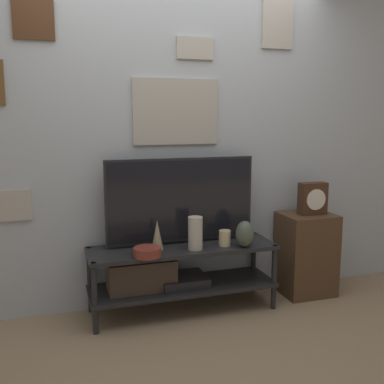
{
  "coord_description": "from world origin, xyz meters",
  "views": [
    {
      "loc": [
        -0.93,
        -2.91,
        1.5
      ],
      "look_at": [
        0.07,
        0.26,
        0.93
      ],
      "focal_mm": 42.0,
      "sensor_mm": 36.0,
      "label": 1
    }
  ],
  "objects_px": {
    "vase_slim_bronze": "(157,235)",
    "mantel_clock": "(313,199)",
    "vase_tall_ceramic": "(195,233)",
    "vase_urn_stoneware": "(245,234)",
    "television": "(181,200)",
    "vase_wide_bowl": "(147,252)",
    "candle_jar": "(225,238)"
  },
  "relations": [
    {
      "from": "vase_tall_ceramic",
      "to": "mantel_clock",
      "type": "bearing_deg",
      "value": 5.71
    },
    {
      "from": "television",
      "to": "mantel_clock",
      "type": "height_order",
      "value": "television"
    },
    {
      "from": "television",
      "to": "vase_urn_stoneware",
      "type": "relative_size",
      "value": 5.79
    },
    {
      "from": "vase_wide_bowl",
      "to": "vase_slim_bronze",
      "type": "bearing_deg",
      "value": 53.01
    },
    {
      "from": "candle_jar",
      "to": "mantel_clock",
      "type": "xyz_separation_m",
      "value": [
        0.81,
        0.09,
        0.25
      ]
    },
    {
      "from": "vase_tall_ceramic",
      "to": "candle_jar",
      "type": "relative_size",
      "value": 2.06
    },
    {
      "from": "vase_slim_bronze",
      "to": "mantel_clock",
      "type": "height_order",
      "value": "mantel_clock"
    },
    {
      "from": "vase_urn_stoneware",
      "to": "candle_jar",
      "type": "xyz_separation_m",
      "value": [
        -0.13,
        0.08,
        -0.04
      ]
    },
    {
      "from": "vase_wide_bowl",
      "to": "candle_jar",
      "type": "height_order",
      "value": "candle_jar"
    },
    {
      "from": "vase_tall_ceramic",
      "to": "mantel_clock",
      "type": "xyz_separation_m",
      "value": [
        1.06,
        0.11,
        0.18
      ]
    },
    {
      "from": "vase_urn_stoneware",
      "to": "mantel_clock",
      "type": "xyz_separation_m",
      "value": [
        0.68,
        0.16,
        0.21
      ]
    },
    {
      "from": "vase_slim_bronze",
      "to": "television",
      "type": "bearing_deg",
      "value": 28.03
    },
    {
      "from": "television",
      "to": "mantel_clock",
      "type": "xyz_separation_m",
      "value": [
        1.11,
        -0.08,
        -0.04
      ]
    },
    {
      "from": "vase_tall_ceramic",
      "to": "vase_slim_bronze",
      "type": "height_order",
      "value": "vase_tall_ceramic"
    },
    {
      "from": "vase_wide_bowl",
      "to": "candle_jar",
      "type": "bearing_deg",
      "value": 7.89
    },
    {
      "from": "vase_tall_ceramic",
      "to": "candle_jar",
      "type": "distance_m",
      "value": 0.25
    },
    {
      "from": "vase_slim_bronze",
      "to": "candle_jar",
      "type": "relative_size",
      "value": 1.87
    },
    {
      "from": "vase_slim_bronze",
      "to": "vase_urn_stoneware",
      "type": "bearing_deg",
      "value": -11.37
    },
    {
      "from": "vase_slim_bronze",
      "to": "mantel_clock",
      "type": "relative_size",
      "value": 0.84
    },
    {
      "from": "candle_jar",
      "to": "vase_tall_ceramic",
      "type": "bearing_deg",
      "value": -175.35
    },
    {
      "from": "television",
      "to": "mantel_clock",
      "type": "relative_size",
      "value": 4.38
    },
    {
      "from": "television",
      "to": "vase_urn_stoneware",
      "type": "height_order",
      "value": "television"
    },
    {
      "from": "vase_tall_ceramic",
      "to": "vase_urn_stoneware",
      "type": "xyz_separation_m",
      "value": [
        0.38,
        -0.06,
        -0.02
      ]
    },
    {
      "from": "television",
      "to": "vase_urn_stoneware",
      "type": "bearing_deg",
      "value": -29.72
    },
    {
      "from": "vase_wide_bowl",
      "to": "vase_urn_stoneware",
      "type": "bearing_deg",
      "value": 0.81
    },
    {
      "from": "vase_tall_ceramic",
      "to": "vase_slim_bronze",
      "type": "bearing_deg",
      "value": 164.69
    },
    {
      "from": "vase_tall_ceramic",
      "to": "candle_jar",
      "type": "bearing_deg",
      "value": 4.65
    },
    {
      "from": "vase_wide_bowl",
      "to": "candle_jar",
      "type": "relative_size",
      "value": 1.65
    },
    {
      "from": "vase_tall_ceramic",
      "to": "vase_slim_bronze",
      "type": "xyz_separation_m",
      "value": [
        -0.27,
        0.07,
        -0.01
      ]
    },
    {
      "from": "candle_jar",
      "to": "vase_slim_bronze",
      "type": "bearing_deg",
      "value": 173.93
    },
    {
      "from": "mantel_clock",
      "to": "candle_jar",
      "type": "bearing_deg",
      "value": -173.98
    },
    {
      "from": "vase_tall_ceramic",
      "to": "vase_urn_stoneware",
      "type": "relative_size",
      "value": 1.22
    }
  ]
}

